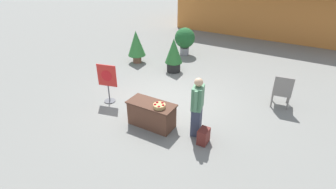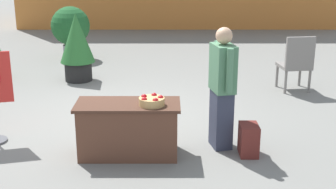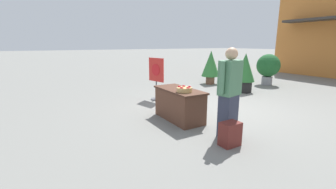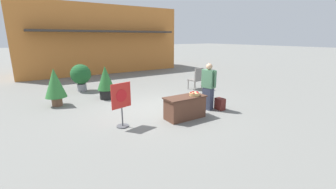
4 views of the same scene
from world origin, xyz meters
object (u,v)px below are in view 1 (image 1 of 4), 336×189
Objects in this scene: backpack at (204,136)px; potted_plant_near_right at (185,39)px; patio_chair at (282,90)px; potted_plant_far_left at (136,44)px; potted_plant_far_right at (174,54)px; poster_board at (108,82)px; apple_basket at (159,106)px; person_visitor at (197,107)px; display_table at (152,114)px.

potted_plant_near_right reaches higher than backpack.
backpack is 6.71m from potted_plant_near_right.
potted_plant_far_left reaches higher than patio_chair.
potted_plant_far_right is at bearing 128.52° from backpack.
potted_plant_far_left is 1.90m from potted_plant_far_right.
potted_plant_far_left is (-1.29, 3.31, 0.11)m from poster_board.
apple_basket is 0.20× the size of person_visitor.
person_visitor reaches higher than apple_basket.
potted_plant_near_right is 2.40m from potted_plant_far_left.
potted_plant_far_left is at bearing -124.64° from potted_plant_near_right.
potted_plant_near_right is at bearing 52.70° from patio_chair.
backpack is 4.73m from potted_plant_far_right.
potted_plant_far_left is at bearing 142.24° from backpack.
display_table is 1.25× the size of patio_chair.
potted_plant_far_left is at bearing -50.14° from person_visitor.
potted_plant_near_right reaches higher than display_table.
person_visitor is 6.27m from potted_plant_near_right.
patio_chair is at bearing -135.53° from person_visitor.
poster_board is 1.00× the size of potted_plant_near_right.
potted_plant_far_left is (-4.49, 3.46, -0.01)m from person_visitor.
patio_chair reaches higher than display_table.
patio_chair is 0.77× the size of potted_plant_far_right.
display_table is at bearing -179.99° from backpack.
person_visitor is 4.28m from potted_plant_far_right.
potted_plant_near_right is 2.11m from potted_plant_far_right.
potted_plant_far_right reaches higher than potted_plant_near_right.
backpack is 0.32× the size of poster_board.
poster_board is 3.31m from potted_plant_far_right.
display_table is at bearing 0.00° from person_visitor.
person_visitor reaches higher than potted_plant_near_right.
display_table is 4.15m from patio_chair.
potted_plant_near_right is (-1.87, 5.72, 0.41)m from display_table.
poster_board is 0.93× the size of potted_plant_far_right.
poster_board reaches higher than patio_chair.
poster_board reaches higher than potted_plant_near_right.
poster_board reaches higher than backpack.
potted_plant_far_left reaches higher than backpack.
potted_plant_far_right is (0.61, 3.25, 0.03)m from poster_board.
person_visitor is (1.25, 0.28, 0.48)m from display_table.
backpack is 3.60m from poster_board.
potted_plant_near_right is at bearing -72.62° from person_visitor.
potted_plant_far_left is at bearing 130.91° from display_table.
potted_plant_far_right is at bearing -75.29° from potted_plant_near_right.
person_visitor is at bearing 139.85° from patio_chair.
apple_basket is at bearing -176.29° from backpack.
apple_basket is at bearing 8.51° from person_visitor.
apple_basket is 0.25× the size of poster_board.
person_visitor is 1.16× the size of potted_plant_far_left.
backpack is at bearing 147.66° from patio_chair.
display_table is 3.23× the size of backpack.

